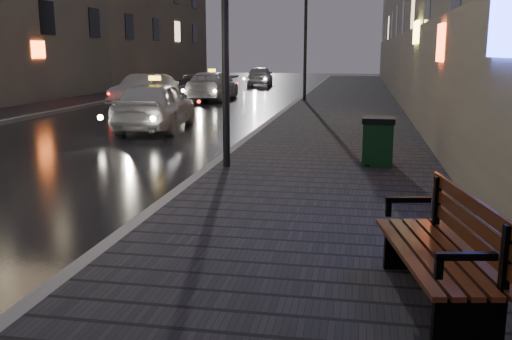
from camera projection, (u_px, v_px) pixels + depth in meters
The scene contains 12 objects.
sidewalk at pixel (348, 105), 25.57m from camera, with size 4.60×58.00×0.15m, color black.
curb at pixel (295, 104), 25.99m from camera, with size 0.20×58.00×0.15m, color slate.
sidewalk_far at pixel (87, 100), 27.78m from camera, with size 2.40×58.00×0.15m, color black.
curb_far at pixel (112, 101), 27.56m from camera, with size 0.20×58.00×0.15m, color slate.
building_far_c at pixel (132, 11), 44.85m from camera, with size 6.00×22.00×11.00m, color #6B6051.
lamp_far at pixel (306, 28), 26.19m from camera, with size 0.36×0.36×5.28m.
bench at pixel (446, 249), 5.16m from camera, with size 1.04×2.10×1.03m.
trash_bin at pixel (378, 141), 11.50m from camera, with size 0.67×0.67×0.98m.
taxi_near at pixel (156, 105), 17.85m from camera, with size 1.81×4.51×1.54m, color silver.
car_left_mid at pixel (145, 90), 25.57m from camera, with size 1.49×4.28×1.41m, color #98979E.
taxi_mid at pixel (212, 86), 28.83m from camera, with size 1.98×4.87×1.41m, color silver.
car_far at pixel (260, 76), 40.26m from camera, with size 1.67×4.16×1.42m, color #A7A7AF.
Camera 1 is at (4.45, -4.95, 2.42)m, focal length 40.00 mm.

